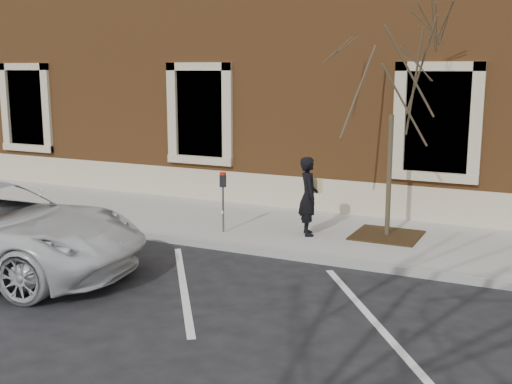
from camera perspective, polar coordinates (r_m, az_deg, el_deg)
The scene contains 9 objects.
ground at distance 12.70m, azimuth -1.18°, elevation -5.35°, with size 120.00×120.00×0.00m, color #28282B.
sidewalk_near at distance 14.20m, azimuth 2.02°, elevation -3.26°, with size 40.00×3.50×0.15m, color #B6B3AB.
curb_near at distance 12.63m, azimuth -1.29°, elevation -5.08°, with size 40.00×0.12×0.15m, color #9E9E99.
parking_stripes at distance 10.87m, azimuth -6.49°, elevation -8.24°, with size 28.00×4.40×0.01m, color silver, non-canonical shape.
building_civic at distance 19.41m, azimuth 9.41°, elevation 12.11°, with size 40.00×8.62×8.00m.
man at distance 13.26m, azimuth 4.68°, elevation -0.37°, with size 0.60×0.39×1.63m, color black.
parking_meter at distance 13.43m, azimuth -2.95°, elevation 0.11°, with size 0.12×0.09×1.28m.
tree_grate at distance 13.55m, azimuth 11.55°, elevation -3.78°, with size 1.33×1.33×0.03m, color #3A2712.
sapling at distance 13.12m, azimuth 12.08°, elevation 9.71°, with size 2.73×2.73×4.55m.
Camera 1 is at (5.53, -10.86, 3.57)m, focal length 45.00 mm.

